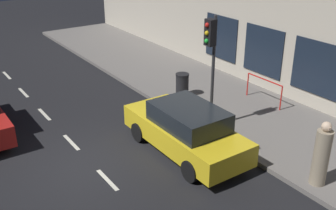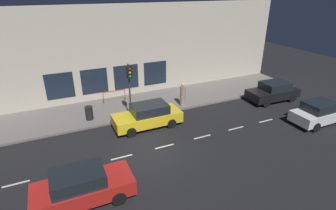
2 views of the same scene
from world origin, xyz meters
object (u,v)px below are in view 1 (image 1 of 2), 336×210
parked_car_1 (186,129)px  pedestrian_0 (321,156)px  traffic_light (211,47)px  trash_bin (182,85)px

parked_car_1 → pedestrian_0: bearing=-63.4°
traffic_light → parked_car_1: bearing=-155.1°
pedestrian_0 → trash_bin: 7.02m
pedestrian_0 → trash_bin: bearing=-74.9°
pedestrian_0 → trash_bin: pedestrian_0 is taller
traffic_light → parked_car_1: 2.73m
traffic_light → pedestrian_0: size_ratio=2.08×
parked_car_1 → trash_bin: bearing=54.9°
pedestrian_0 → trash_bin: size_ratio=1.96×
parked_car_1 → pedestrian_0: pedestrian_0 is taller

